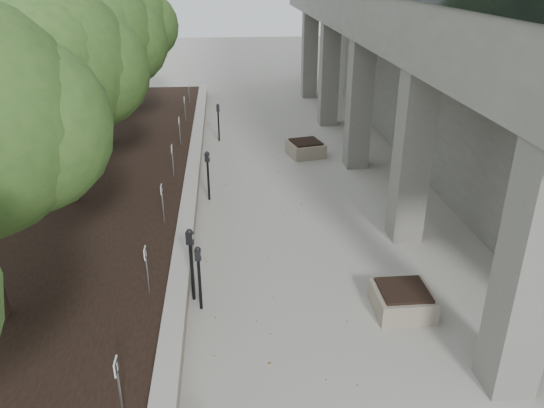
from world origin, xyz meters
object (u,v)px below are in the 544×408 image
parking_meter_3 (192,265)px  planter_back (306,148)px  parking_meter_5 (218,123)px  crabapple_tree_5 (125,42)px  planter_front (402,300)px  parking_meter_2 (199,278)px  crabapple_tree_3 (58,97)px  crabapple_tree_4 (100,62)px  parking_meter_4 (208,176)px

parking_meter_3 → planter_back: parking_meter_3 is taller
parking_meter_5 → crabapple_tree_5: bearing=132.5°
planter_front → parking_meter_2: bearing=173.6°
crabapple_tree_3 → planter_back: bearing=31.6°
crabapple_tree_4 → parking_meter_5: 4.59m
parking_meter_5 → planter_front: bearing=-73.8°
parking_meter_3 → planter_back: bearing=87.9°
crabapple_tree_5 → planter_back: bearing=-41.1°
crabapple_tree_3 → parking_meter_2: (3.40, -4.54, -2.44)m
parking_meter_2 → parking_meter_3: (-0.15, 0.33, 0.10)m
crabapple_tree_3 → parking_meter_3: (3.25, -4.21, -2.34)m
crabapple_tree_5 → parking_meter_2: bearing=-76.8°
parking_meter_3 → parking_meter_5: size_ratio=1.10×
parking_meter_2 → planter_front: size_ratio=1.27×
parking_meter_2 → parking_meter_4: bearing=96.9°
parking_meter_4 → planter_front: 6.76m
crabapple_tree_5 → planter_back: size_ratio=4.87×
parking_meter_3 → parking_meter_4: parking_meter_3 is taller
crabapple_tree_3 → parking_meter_3: crabapple_tree_3 is taller
parking_meter_5 → planter_front: size_ratio=1.33×
crabapple_tree_3 → crabapple_tree_5: size_ratio=1.00×
parking_meter_4 → planter_back: 4.80m
crabapple_tree_5 → parking_meter_5: bearing=-46.3°
crabapple_tree_3 → crabapple_tree_4: size_ratio=1.00×
crabapple_tree_5 → parking_meter_3: (3.25, -14.21, -2.34)m
parking_meter_5 → parking_meter_4: bearing=-94.1°
crabapple_tree_5 → planter_front: bearing=-64.3°
crabapple_tree_4 → crabapple_tree_5: (0.00, 5.00, 0.00)m
crabapple_tree_3 → parking_meter_4: (3.47, 0.64, -2.40)m
crabapple_tree_4 → planter_back: size_ratio=4.87×
crabapple_tree_5 → parking_meter_4: (3.47, -9.36, -2.40)m
crabapple_tree_4 → parking_meter_5: crabapple_tree_4 is taller
parking_meter_4 → planter_back: bearing=67.2°
crabapple_tree_3 → planter_back: size_ratio=4.87×
planter_back → crabapple_tree_3: bearing=-148.4°
crabapple_tree_4 → crabapple_tree_5: size_ratio=1.00×
planter_back → crabapple_tree_5: bearing=138.9°
crabapple_tree_3 → parking_meter_3: size_ratio=3.49×
crabapple_tree_3 → crabapple_tree_4: (0.00, 5.00, 0.00)m
crabapple_tree_4 → planter_back: bearing=-7.3°
crabapple_tree_5 → planter_back: 9.37m
parking_meter_2 → parking_meter_5: size_ratio=0.96×
parking_meter_3 → parking_meter_5: 10.30m
planter_front → planter_back: planter_back is taller
parking_meter_2 → parking_meter_4: (0.07, 5.18, 0.04)m
parking_meter_4 → parking_meter_2: bearing=-70.6°
crabapple_tree_5 → parking_meter_3: size_ratio=3.49×
crabapple_tree_5 → parking_meter_5: size_ratio=3.86×
crabapple_tree_5 → parking_meter_5: 5.94m
crabapple_tree_4 → parking_meter_2: crabapple_tree_4 is taller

